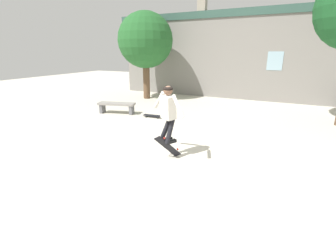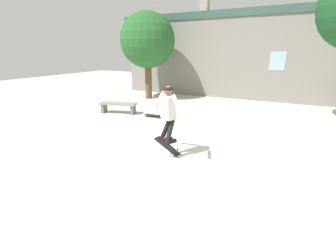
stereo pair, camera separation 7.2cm
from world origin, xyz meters
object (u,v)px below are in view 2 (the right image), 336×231
at_px(tree_left, 148,41).
at_px(skater, 168,110).
at_px(skateboard_flipping, 168,146).
at_px(park_bench, 118,106).
at_px(skateboard_resting, 154,116).

distance_m(tree_left, skater, 7.57).
relative_size(tree_left, skater, 3.34).
bearing_deg(skateboard_flipping, skater, 62.36).
bearing_deg(skater, skateboard_flipping, -130.99).
xyz_separation_m(tree_left, park_bench, (0.48, -3.30, -2.70)).
relative_size(tree_left, skateboard_resting, 5.64).
bearing_deg(park_bench, tree_left, 83.89).
height_order(tree_left, skater, tree_left).
height_order(park_bench, skateboard_flipping, skateboard_flipping).
bearing_deg(skateboard_flipping, park_bench, 96.07).
bearing_deg(skateboard_resting, park_bench, -1.01).
distance_m(skateboard_flipping, skateboard_resting, 3.58).
xyz_separation_m(park_bench, skater, (3.62, -2.78, 0.86)).
distance_m(park_bench, skater, 4.65).
distance_m(tree_left, skateboard_resting, 4.84).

